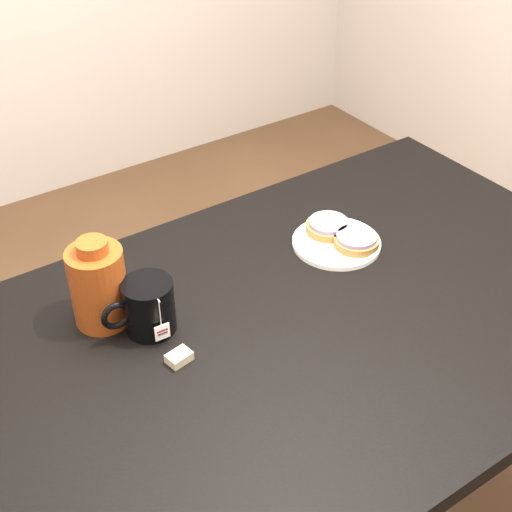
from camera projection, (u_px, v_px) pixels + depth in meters
name	position (u px, v px, depth m)	size (l,w,h in m)	color
table	(311.00, 343.00, 1.47)	(1.40, 0.90, 0.75)	black
plate	(336.00, 242.00, 1.60)	(0.20, 0.20, 0.01)	white
bagel_back	(328.00, 226.00, 1.62)	(0.13, 0.13, 0.03)	brown
bagel_front	(356.00, 240.00, 1.58)	(0.13, 0.13, 0.03)	brown
mug	(148.00, 306.00, 1.35)	(0.15, 0.11, 0.11)	black
teabag_pouch	(179.00, 357.00, 1.30)	(0.04, 0.03, 0.02)	#C6B793
bagel_package	(98.00, 285.00, 1.35)	(0.12, 0.12, 0.19)	maroon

